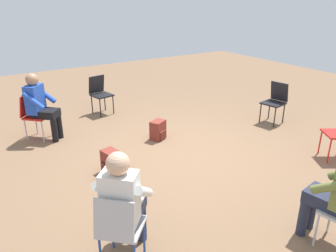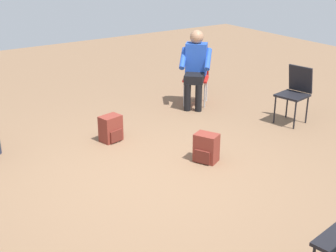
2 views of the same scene
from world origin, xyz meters
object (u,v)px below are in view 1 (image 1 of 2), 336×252
chair_east (100,92)px  chair_northwest (119,227)px  chair_northeast (34,113)px  person_with_laptop (124,199)px  person_in_blue (40,103)px  chair_south (275,100)px  backpack_by_empty_chair (111,163)px  backpack_near_laptop_user (158,131)px

chair_east → chair_northwest: bearing=59.5°
chair_northwest → chair_east: (4.41, -1.57, 0.00)m
chair_northeast → person_with_laptop: size_ratio=0.69×
person_with_laptop → person_in_blue: (3.51, -0.02, 0.00)m
chair_northeast → chair_south: size_ratio=1.00×
chair_northwest → backpack_by_empty_chair: bearing=113.1°
chair_northeast → chair_east: (0.66, -1.56, 0.00)m
person_in_blue → chair_east: bearing=162.2°
person_in_blue → backpack_by_empty_chair: size_ratio=3.44×
chair_northwest → chair_south: same height
backpack_near_laptop_user → backpack_by_empty_chair: bearing=118.8°
chair_northwest → backpack_near_laptop_user: bearing=96.1°
chair_east → person_with_laptop: size_ratio=0.69×
chair_northeast → person_with_laptop: person_with_laptop is taller
chair_east → person_in_blue: bearing=17.4°
backpack_near_laptop_user → chair_east: bearing=10.0°
person_with_laptop → backpack_by_empty_chair: (1.67, -0.56, -0.53)m
chair_northeast → person_with_laptop: (-3.63, -0.10, 0.20)m
chair_northeast → person_in_blue: bearing=90.0°
chair_east → backpack_by_empty_chair: size_ratio=2.36×
person_in_blue → chair_northwest: bearing=41.7°
chair_northeast → chair_south: bearing=111.0°
chair_northeast → chair_east: same height
chair_south → person_with_laptop: person_with_laptop is taller
chair_northeast → backpack_by_empty_chair: 2.10m
chair_northeast → person_with_laptop: 3.64m
backpack_near_laptop_user → person_with_laptop: bearing=142.6°
chair_northwest → person_with_laptop: (0.12, -0.12, 0.20)m
chair_northeast → person_in_blue: size_ratio=0.69×
backpack_near_laptop_user → chair_south: bearing=-103.0°
backpack_near_laptop_user → chair_northwest: bearing=142.2°
chair_south → person_with_laptop: 4.65m
chair_south → chair_northeast: bearing=57.5°
chair_south → backpack_near_laptop_user: chair_south is taller
chair_east → chair_northeast: bearing=12.0°
chair_northwest → person_in_blue: size_ratio=0.69×
chair_northeast → chair_east: size_ratio=1.00×
chair_east → person_in_blue: person_in_blue is taller
person_in_blue → backpack_near_laptop_user: 2.19m
chair_northwest → backpack_near_laptop_user: 3.14m
chair_northeast → chair_northwest: bearing=43.6°
chair_northwest → chair_northeast: 3.75m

